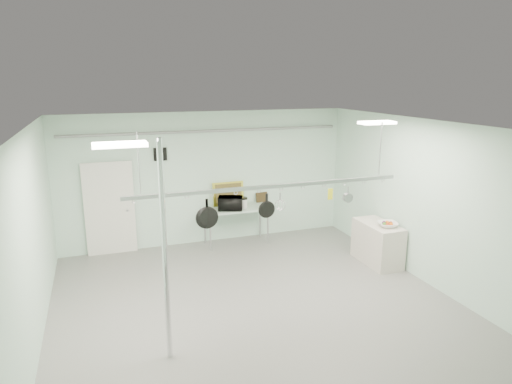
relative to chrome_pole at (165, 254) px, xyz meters
name	(u,v)px	position (x,y,z in m)	size (l,w,h in m)	color
floor	(265,317)	(1.70, 0.60, -1.60)	(8.00, 8.00, 0.00)	gray
ceiling	(266,129)	(1.70, 0.60, 1.59)	(7.00, 8.00, 0.02)	silver
back_wall	(207,178)	(1.70, 4.59, 0.00)	(7.00, 0.02, 3.20)	silver
right_wall	(440,208)	(5.19, 0.60, 0.00)	(0.02, 8.00, 3.20)	silver
door	(110,209)	(-0.60, 4.54, -0.55)	(1.10, 0.10, 2.20)	silver
wall_vent	(160,154)	(0.60, 4.57, 0.65)	(0.30, 0.04, 0.30)	black
conduit_pipe	(207,131)	(1.70, 4.50, 1.15)	(0.07, 0.07, 6.60)	gray
chrome_pole	(165,254)	(0.00, 0.00, 0.00)	(0.08, 0.08, 3.20)	silver
prep_table	(236,211)	(2.30, 4.20, -0.77)	(1.60, 0.70, 0.91)	#AAC8B5
side_cabinet	(377,243)	(4.85, 2.00, -1.15)	(0.60, 1.20, 0.90)	beige
pot_rack	(270,185)	(1.90, 0.90, 0.63)	(4.80, 0.06, 1.00)	#B7B7BC
light_panel_left	(120,145)	(-0.50, -0.20, 1.56)	(0.65, 0.30, 0.05)	white
light_panel_right	(377,123)	(4.10, 1.20, 1.56)	(0.65, 0.30, 0.05)	white
microwave	(230,203)	(2.13, 4.09, -0.54)	(0.57, 0.39, 0.31)	black
coffee_canister	(244,204)	(2.47, 4.12, -0.58)	(0.17, 0.17, 0.22)	silver
painting_large	(228,194)	(2.19, 4.50, -0.41)	(0.78, 0.05, 0.58)	gold
painting_small	(262,197)	(3.07, 4.50, -0.57)	(0.30, 0.04, 0.25)	#312411
fruit_bowl	(387,224)	(4.90, 1.76, -0.65)	(0.41, 0.41, 0.10)	white
skillet_left	(207,212)	(0.82, 0.90, 0.26)	(0.32, 0.06, 0.45)	black
skillet_mid	(207,214)	(0.81, 0.90, 0.23)	(0.37, 0.06, 0.50)	black
skillet_right	(267,205)	(1.84, 0.90, 0.29)	(0.29, 0.06, 0.40)	black
whisk	(280,201)	(2.08, 0.90, 0.33)	(0.18, 0.18, 0.31)	#A9AAAE
grater	(330,194)	(3.03, 0.90, 0.38)	(0.09, 0.02, 0.22)	gold
saucepan	(348,195)	(3.38, 0.90, 0.34)	(0.17, 0.10, 0.29)	silver
fruit_cluster	(388,223)	(4.90, 1.76, -0.61)	(0.24, 0.24, 0.09)	#A72D0F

